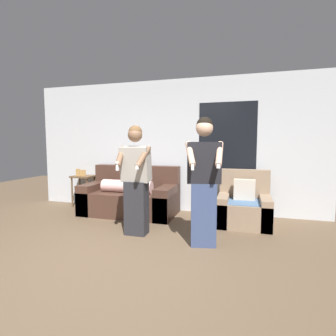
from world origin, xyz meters
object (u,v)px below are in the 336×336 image
(armchair, at_px, (244,206))
(side_table, at_px, (83,181))
(person_left, at_px, (136,180))
(person_right, at_px, (204,181))
(couch, at_px, (131,197))

(armchair, bearing_deg, side_table, 174.36)
(armchair, relative_size, person_left, 0.55)
(armchair, xyz_separation_m, side_table, (-3.46, 0.34, 0.26))
(side_table, bearing_deg, armchair, -5.64)
(armchair, height_order, person_right, person_right)
(couch, height_order, side_table, couch)
(couch, bearing_deg, armchair, -1.94)
(armchair, relative_size, person_right, 0.53)
(couch, relative_size, armchair, 1.99)
(side_table, bearing_deg, couch, -11.89)
(side_table, bearing_deg, person_left, -36.46)
(side_table, height_order, person_left, person_left)
(armchair, xyz_separation_m, person_right, (-0.54, -1.18, 0.59))
(couch, height_order, person_right, person_right)
(armchair, xyz_separation_m, person_left, (-1.59, -1.04, 0.54))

